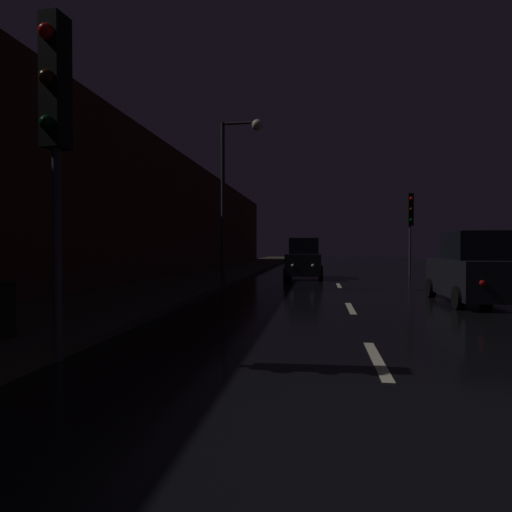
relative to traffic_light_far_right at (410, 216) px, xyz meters
The scene contains 9 objects.
ground 5.88m from the traffic_light_far_right, 162.52° to the left, with size 25.98×84.00×0.02m, color black.
sidewalk_left 11.88m from the traffic_light_far_right, behind, with size 4.40×84.00×0.15m, color #38332B.
building_facade_left 14.04m from the traffic_light_far_right, behind, with size 0.80×63.00×7.29m, color #472319.
lane_centerline 12.87m from the traffic_light_far_right, 111.26° to the right, with size 0.16×18.72×0.01m.
traffic_light_far_right is the anchor object (origin of this frame).
traffic_light_near_left 22.72m from the traffic_light_far_right, 113.56° to the right, with size 0.33×0.47×4.97m.
streetlamp_overhead 12.96m from the traffic_light_far_right, 132.33° to the right, with size 1.70×0.44×6.73m.
car_approaching_headlights 7.49m from the traffic_light_far_right, 150.22° to the right, with size 1.96×4.24×2.14m.
car_parked_right_near 13.35m from the traffic_light_far_right, 93.51° to the right, with size 1.93×4.18×2.11m.
Camera 1 is at (-0.84, -3.44, 1.65)m, focal length 30.18 mm.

